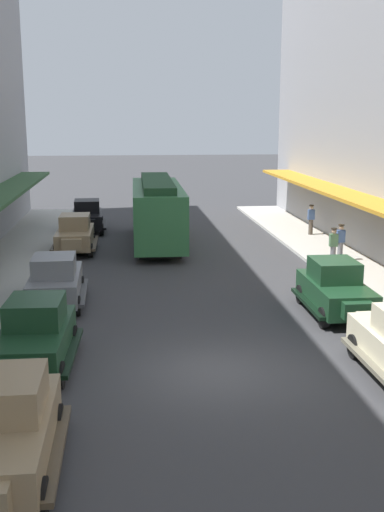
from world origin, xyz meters
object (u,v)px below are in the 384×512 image
object	(u,v)px
parked_car_5	(87,216)
fire_hydrant	(346,272)
parked_car_4	(75,233)
parked_car_3	(4,426)
parked_car_6	(35,333)
streetcar	(157,209)
pedestrian_1	(333,246)
parked_car_0	(335,287)
pedestrian_5	(340,242)
pedestrian_4	(311,219)
parked_car_1	(55,279)

from	to	relation	value
parked_car_5	fire_hydrant	xyz separation A→B (m)	(10.85, -13.57, -0.38)
parked_car_4	parked_car_3	bearing A→B (deg)	-89.54
parked_car_3	parked_car_6	xyz separation A→B (m)	(-0.12, 5.14, 0.00)
streetcar	pedestrian_1	distance (m)	9.69
pedestrian_1	parked_car_5	bearing A→B (deg)	136.87
parked_car_0	pedestrian_5	distance (m)	7.80
parked_car_5	pedestrian_1	size ratio (longest dim) A/B	2.58
streetcar	pedestrian_5	xyz separation A→B (m)	(8.08, -5.25, -0.89)
parked_car_6	pedestrian_1	world-z (taller)	parked_car_6
streetcar	pedestrian_4	world-z (taller)	streetcar
parked_car_1	pedestrian_5	bearing A→B (deg)	22.95
parked_car_3	pedestrian_5	xyz separation A→B (m)	(12.10, 16.07, 0.07)
parked_car_4	fire_hydrant	bearing A→B (deg)	-35.06
parked_car_3	streetcar	size ratio (longest dim) A/B	0.44
parked_car_1	parked_car_5	xyz separation A→B (m)	(0.31, 14.92, 0.00)
parked_car_4	pedestrian_4	distance (m)	13.10
parked_car_5	pedestrian_5	world-z (taller)	parked_car_5
parked_car_0	pedestrian_4	bearing A→B (deg)	76.41
pedestrian_5	parked_car_5	bearing A→B (deg)	140.91
parked_car_5	fire_hydrant	size ratio (longest dim) A/B	5.25
parked_car_6	streetcar	world-z (taller)	streetcar
parked_car_1	fire_hydrant	world-z (taller)	parked_car_1
parked_car_5	pedestrian_4	world-z (taller)	parked_car_5
parked_car_3	pedestrian_4	bearing A→B (deg)	60.66
parked_car_1	parked_car_4	bearing A→B (deg)	89.88
parked_car_3	pedestrian_5	size ratio (longest dim) A/B	2.55
parked_car_0	streetcar	world-z (taller)	streetcar
streetcar	parked_car_0	bearing A→B (deg)	-66.98
parked_car_1	parked_car_5	distance (m)	14.93
parked_car_6	streetcar	size ratio (longest dim) A/B	0.45
parked_car_4	pedestrian_5	xyz separation A→B (m)	(12.26, -3.97, 0.07)
parked_car_5	parked_car_6	size ratio (longest dim) A/B	1.00
streetcar	fire_hydrant	size ratio (longest dim) A/B	11.75
fire_hydrant	pedestrian_4	xyz separation A→B (m)	(1.70, 10.36, 0.45)
parked_car_0	pedestrian_1	world-z (taller)	parked_car_0
fire_hydrant	pedestrian_5	distance (m)	4.03
parked_car_1	pedestrian_1	xyz separation A→B (m)	(11.64, 4.31, 0.07)
parked_car_5	fire_hydrant	bearing A→B (deg)	-51.35
parked_car_4	streetcar	bearing A→B (deg)	16.98
parked_car_6	pedestrian_4	bearing A→B (deg)	53.68
parked_car_3	parked_car_6	distance (m)	5.15
parked_car_1	streetcar	xyz separation A→B (m)	(4.20, 10.45, 0.96)
streetcar	parked_car_5	bearing A→B (deg)	131.00
parked_car_5	pedestrian_1	bearing A→B (deg)	-43.13
parked_car_6	pedestrian_5	bearing A→B (deg)	41.78
pedestrian_1	pedestrian_5	xyz separation A→B (m)	(0.64, 0.89, 0.00)
pedestrian_4	parked_car_6	bearing A→B (deg)	-126.32
parked_car_5	streetcar	bearing A→B (deg)	-49.00
pedestrian_4	pedestrian_5	size ratio (longest dim) A/B	1.00
streetcar	pedestrian_1	bearing A→B (deg)	-39.54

